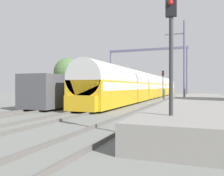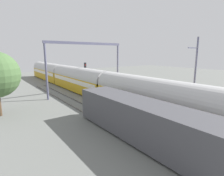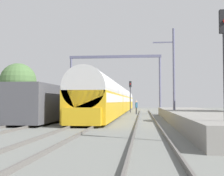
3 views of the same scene
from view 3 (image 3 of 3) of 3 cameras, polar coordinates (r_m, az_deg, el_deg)
name	(u,v)px [view 3 (image 3 of 3)]	position (r m, az deg, el deg)	size (l,w,h in m)	color
ground	(91,124)	(21.73, -4.01, -6.90)	(120.00, 120.00, 0.00)	slate
track_far_west	(37,123)	(22.76, -14.11, -6.43)	(1.52, 60.00, 0.16)	#5C5854
track_west	(91,123)	(21.72, -4.01, -6.69)	(1.52, 60.00, 0.16)	#5C5854
track_east	(147,123)	(21.41, 6.75, -6.74)	(1.52, 60.00, 0.16)	#5C5854
platform	(197,117)	(23.74, 15.96, -5.35)	(4.40, 28.00, 0.90)	gray
passenger_train	(117,99)	(42.69, 0.89, -2.13)	(2.93, 49.20, 3.82)	gold
freight_car	(49,103)	(25.34, -11.92, -2.91)	(2.80, 13.00, 2.70)	#47474C
person_crossing	(136,106)	(37.90, 4.69, -3.49)	(0.32, 0.44, 1.73)	#343434
railway_signal_far	(130,92)	(43.90, 3.53, -0.82)	(0.36, 0.30, 4.62)	#2D2D33
catenary_gantry	(115,72)	(40.17, 0.54, 3.12)	(12.45, 0.28, 7.86)	slate
catenary_pole_east_mid	(173,72)	(26.37, 11.67, 2.94)	(1.90, 0.20, 8.00)	slate
tree_west_background	(18,81)	(39.43, -17.53, 1.24)	(4.54, 4.54, 6.46)	#4C3826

